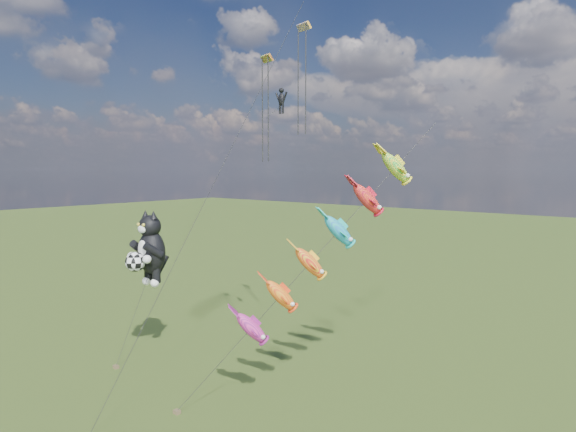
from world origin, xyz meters
The scene contains 4 objects.
ground centered at (0.00, 0.00, 0.00)m, with size 300.00×300.00×0.00m, color #21370D.
cat_kite_rig centered at (4.18, 7.22, 8.45)m, with size 2.58×4.21×11.28m.
fish_windsock_rig centered at (18.07, 10.02, 9.62)m, with size 10.41×12.26×17.12m.
parafoil_rig centered at (11.80, 13.26, 19.56)m, with size 2.13×17.54×26.54m.
Camera 1 is at (34.58, -13.37, 14.30)m, focal length 30.00 mm.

